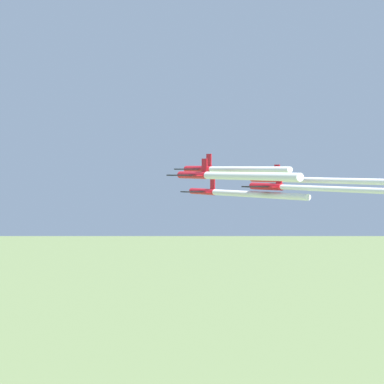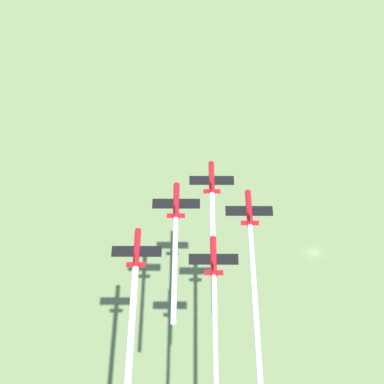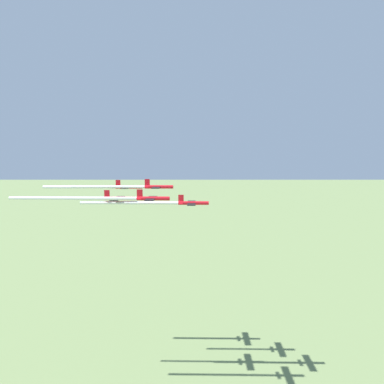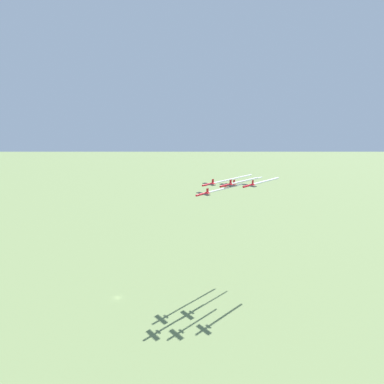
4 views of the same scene
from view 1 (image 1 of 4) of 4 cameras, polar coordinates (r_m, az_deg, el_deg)
jet_0 at (r=200.27m, az=0.75°, el=0.04°), size 10.42×11.13×3.73m
jet_1 at (r=184.51m, az=0.48°, el=1.46°), size 10.42×11.13×3.73m
jet_2 at (r=192.28m, az=4.71°, el=0.83°), size 10.42×11.13×3.73m
jet_3 at (r=168.84m, az=0.15°, el=1.09°), size 10.42×11.13×3.73m
jet_4 at (r=176.59m, az=4.78°, el=0.37°), size 10.42×11.13×3.73m
smoke_trail_0 at (r=180.06m, az=4.12°, el=-0.16°), size 2.00×35.99×1.24m
smoke_trail_1 at (r=167.35m, az=3.51°, el=1.42°), size 1.70×28.83×1.10m
smoke_trail_2 at (r=169.87m, az=9.41°, el=0.69°), size 2.03×43.54×1.11m
smoke_trail_3 at (r=150.90m, az=3.62°, el=1.00°), size 1.98×30.57×1.33m
smoke_trail_4 at (r=158.45m, az=8.85°, el=0.19°), size 1.66×33.21×0.96m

